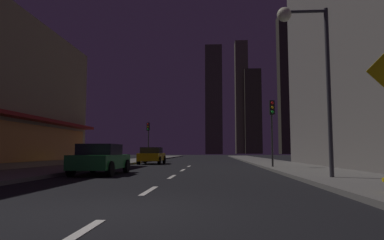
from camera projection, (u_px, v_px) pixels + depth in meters
The scene contains 14 objects.
ground_plane at pixel (198, 162), 38.13m from camera, with size 78.00×136.00×0.10m, color black.
sidewalk_right at pixel (261, 161), 37.70m from camera, with size 4.00×76.00×0.15m, color #605E59.
sidewalk_left at pixel (136, 160), 38.58m from camera, with size 4.00×76.00×0.15m, color #605E59.
lane_marking_center at pixel (172, 177), 14.68m from camera, with size 0.16×23.00×0.01m.
skyscraper_distant_tall at pixel (214, 99), 135.58m from camera, with size 6.72×5.37×43.44m, color #4E4A3B.
skyscraper_distant_mid at pixel (242, 97), 162.09m from camera, with size 5.93×7.43×53.55m, color #5F5A47.
skyscraper_distant_short at pixel (253, 111), 157.11m from camera, with size 7.61×6.93×38.93m, color #413D30.
skyscraper_distant_slender at pixel (286, 84), 141.48m from camera, with size 5.66×6.77×57.84m, color #39362A.
car_parked_near at pixel (101, 159), 16.30m from camera, with size 1.98×4.24×1.45m.
car_parked_far at pixel (152, 155), 29.76m from camera, with size 1.98×4.24×1.45m.
fire_hydrant_far_left at pixel (121, 159), 28.43m from camera, with size 0.42×0.30×0.65m.
traffic_light_near_right at pixel (272, 118), 21.46m from camera, with size 0.32×0.48×4.20m.
traffic_light_far_left at pixel (148, 133), 38.08m from camera, with size 0.32×0.48×4.20m.
street_lamp_right at pixel (306, 49), 13.15m from camera, with size 1.96×0.56×6.58m.
Camera 1 is at (1.80, -6.36, 1.11)m, focal length 31.84 mm.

